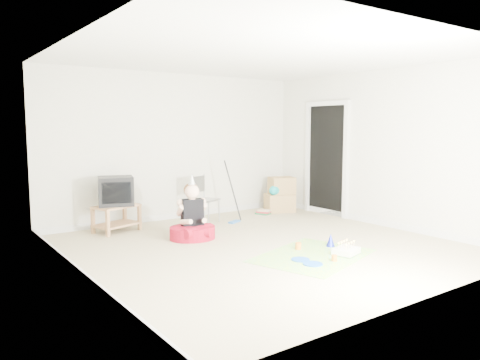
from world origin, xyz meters
TOP-DOWN VIEW (x-y plane):
  - ground at (0.00, 0.00)m, footprint 5.00×5.00m
  - doorway_recess at (2.48, 1.20)m, footprint 0.02×0.90m
  - tv_stand at (-1.33, 2.05)m, footprint 0.78×0.61m
  - crt_tv at (-1.33, 2.05)m, footprint 0.64×0.58m
  - folding_chair at (0.21, 1.84)m, footprint 0.49×0.48m
  - cardboard_boxes at (1.94, 1.92)m, footprint 0.66×0.57m
  - floor_mop at (0.60, 1.56)m, footprint 0.28×0.34m
  - book_pile at (1.50, 1.89)m, footprint 0.28×0.31m
  - seated_woman at (-0.59, 0.94)m, footprint 0.81×0.81m
  - party_mat at (0.23, -0.76)m, footprint 1.81×1.53m
  - birthday_cake at (0.61, -0.98)m, footprint 0.38×0.34m
  - blue_plate_near at (-0.05, -0.83)m, footprint 0.30×0.30m
  - blue_plate_far at (-0.05, -1.06)m, footprint 0.34×0.34m
  - orange_cup_near at (0.28, -0.43)m, footprint 0.10×0.10m
  - orange_cup_far at (0.26, -1.11)m, footprint 0.08×0.08m
  - blue_party_hat at (0.75, -0.58)m, footprint 0.15×0.15m

SIDE VIEW (x-z plane):
  - ground at x=0.00m, z-range 0.00..0.00m
  - party_mat at x=0.23m, z-range 0.00..0.01m
  - blue_plate_near at x=-0.05m, z-range 0.01..0.02m
  - blue_plate_far at x=-0.05m, z-range 0.01..0.02m
  - book_pile at x=1.50m, z-range 0.00..0.08m
  - orange_cup_far at x=0.26m, z-range 0.01..0.08m
  - birthday_cake at x=0.61m, z-range -0.03..0.12m
  - orange_cup_near at x=0.28m, z-range 0.01..0.10m
  - blue_party_hat at x=0.75m, z-range 0.01..0.18m
  - seated_woman at x=-0.59m, z-range -0.28..0.71m
  - tv_stand at x=-1.33m, z-range 0.04..0.47m
  - floor_mop at x=0.60m, z-range -0.27..0.80m
  - cardboard_boxes at x=1.94m, z-range -0.01..0.66m
  - folding_chair at x=0.21m, z-range -0.01..0.82m
  - crt_tv at x=-1.33m, z-range 0.43..0.88m
  - doorway_recess at x=2.48m, z-range 0.00..2.05m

